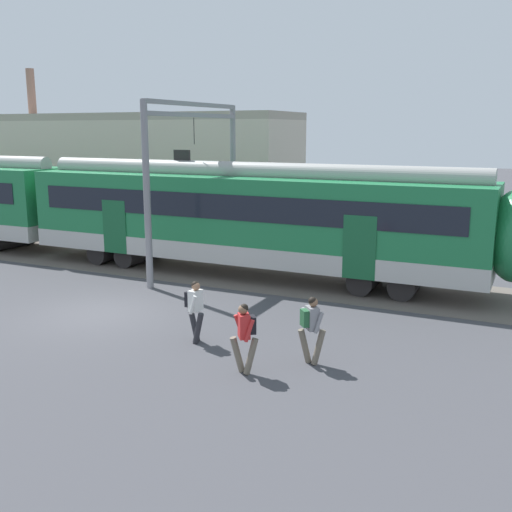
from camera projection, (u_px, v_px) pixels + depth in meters
name	position (u px, v px, depth m)	size (l,w,h in m)	color
ground_plane	(101.00, 313.00, 18.30)	(160.00, 160.00, 0.00)	#424247
track_bed	(33.00, 250.00, 27.81)	(80.00, 4.40, 0.01)	#605951
commuter_train	(71.00, 205.00, 26.30)	(38.05, 3.07, 4.73)	#B7B7B2
pedestrian_white	(195.00, 306.00, 15.63)	(0.63, 0.58, 1.67)	#28282D
pedestrian_red	(245.00, 332.00, 13.61)	(0.71, 0.51, 1.67)	#6B6051
pedestrian_grey	(311.00, 324.00, 14.16)	(0.69, 0.50, 1.67)	#6B6051
catenary_gantry	(195.00, 161.00, 23.19)	(0.24, 6.64, 6.53)	gray
background_building	(119.00, 169.00, 35.42)	(21.69, 5.00, 9.20)	beige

